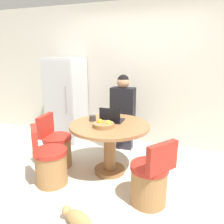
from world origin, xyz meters
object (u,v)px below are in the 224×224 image
at_px(chair_near_right_corner, 150,181).
at_px(chair_near_left_corner, 50,164).
at_px(chair_left_side, 57,148).
at_px(person_seated, 124,110).
at_px(fruit_bowl, 104,125).
at_px(cat, 78,218).
at_px(laptop, 112,119).
at_px(refrigerator, 67,100).
at_px(dining_table, 110,137).

xyz_separation_m(chair_near_right_corner, chair_near_left_corner, (-1.32, -0.04, 0.00)).
height_order(chair_left_side, person_seated, person_seated).
distance_m(fruit_bowl, cat, 1.18).
distance_m(chair_near_right_corner, laptop, 1.05).
relative_size(person_seated, cat, 3.26).
bearing_deg(chair_left_side, fruit_bowl, -99.77).
xyz_separation_m(refrigerator, cat, (1.30, -2.05, -0.73)).
height_order(refrigerator, chair_left_side, refrigerator).
bearing_deg(chair_left_side, cat, -144.60).
bearing_deg(refrigerator, person_seated, -7.48).
distance_m(chair_near_right_corner, cat, 0.88).
xyz_separation_m(chair_near_right_corner, person_seated, (-0.70, 1.29, 0.47)).
bearing_deg(dining_table, chair_left_side, -173.94).
bearing_deg(chair_near_right_corner, cat, -9.16).
distance_m(chair_left_side, laptop, 0.99).
bearing_deg(cat, dining_table, -72.72).
bearing_deg(dining_table, refrigerator, 142.85).
bearing_deg(dining_table, chair_near_left_corner, -139.61).
relative_size(refrigerator, dining_table, 1.45).
height_order(chair_near_left_corner, chair_left_side, same).
bearing_deg(refrigerator, laptop, -33.72).
height_order(refrigerator, cat, refrigerator).
bearing_deg(dining_table, laptop, 94.87).
bearing_deg(laptop, fruit_bowl, 84.63).
bearing_deg(laptop, person_seated, -88.38).
xyz_separation_m(person_seated, laptop, (0.02, -0.67, 0.03)).
height_order(person_seated, laptop, person_seated).
bearing_deg(fruit_bowl, refrigerator, 138.14).
xyz_separation_m(chair_left_side, laptop, (0.83, 0.21, 0.50)).
distance_m(chair_near_left_corner, chair_left_side, 0.50).
relative_size(refrigerator, person_seated, 1.20).
xyz_separation_m(refrigerator, laptop, (1.24, -0.83, -0.03)).
bearing_deg(chair_near_right_corner, fruit_bowl, -80.36).
bearing_deg(chair_near_right_corner, laptop, -95.49).
relative_size(chair_near_left_corner, chair_left_side, 1.00).
height_order(chair_near_right_corner, chair_near_left_corner, same).
relative_size(dining_table, chair_left_side, 1.39).
bearing_deg(refrigerator, chair_near_left_corner, -67.99).
height_order(dining_table, chair_near_left_corner, chair_near_left_corner).
bearing_deg(chair_near_left_corner, cat, -168.85).
height_order(chair_left_side, cat, chair_left_side).
bearing_deg(person_seated, fruit_bowl, 89.65).
xyz_separation_m(person_seated, cat, (0.08, -1.89, -0.67)).
xyz_separation_m(refrigerator, chair_left_side, (0.41, -1.03, -0.53)).
xyz_separation_m(dining_table, laptop, (-0.01, 0.12, 0.23)).
distance_m(laptop, cat, 1.41).
relative_size(dining_table, person_seated, 0.82).
xyz_separation_m(refrigerator, chair_near_right_corner, (1.92, -1.45, -0.53)).
distance_m(chair_near_right_corner, fruit_bowl, 0.94).
distance_m(chair_near_right_corner, chair_near_left_corner, 1.32).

